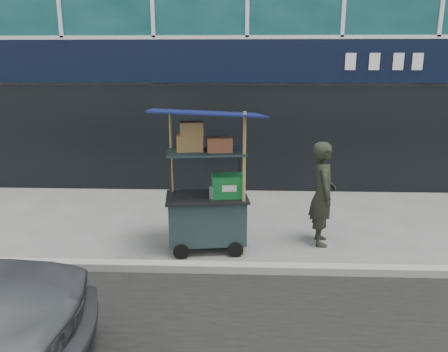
{
  "coord_description": "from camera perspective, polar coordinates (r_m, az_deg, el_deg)",
  "views": [
    {
      "loc": [
        -0.09,
        -5.85,
        2.88
      ],
      "look_at": [
        -0.38,
        1.2,
        1.04
      ],
      "focal_mm": 35.0,
      "sensor_mm": 36.0,
      "label": 1
    }
  ],
  "objects": [
    {
      "name": "vendor_cart",
      "position": [
        6.8,
        -2.11,
        -3.3
      ],
      "size": [
        1.81,
        1.38,
        2.26
      ],
      "rotation": [
        0.0,
        0.0,
        0.13
      ],
      "color": "black",
      "rests_on": "ground"
    },
    {
      "name": "ground",
      "position": [
        6.52,
        2.98,
        -11.63
      ],
      "size": [
        80.0,
        80.0,
        0.0
      ],
      "primitive_type": "plane",
      "color": "#5F605B",
      "rests_on": "ground"
    },
    {
      "name": "curb",
      "position": [
        6.31,
        3.0,
        -11.94
      ],
      "size": [
        80.0,
        0.18,
        0.12
      ],
      "primitive_type": "cube",
      "color": "gray",
      "rests_on": "ground"
    },
    {
      "name": "vendor_man",
      "position": [
        7.17,
        12.77,
        -2.27
      ],
      "size": [
        0.43,
        0.63,
        1.69
      ],
      "primitive_type": "imported",
      "rotation": [
        0.0,
        0.0,
        1.53
      ],
      "color": "black",
      "rests_on": "ground"
    }
  ]
}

